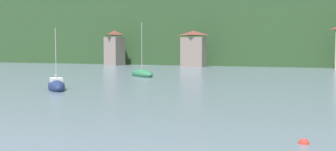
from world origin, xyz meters
name	(u,v)px	position (x,y,z in m)	size (l,w,h in m)	color
wooded_hillside	(275,33)	(-9.67, 152.15, 9.22)	(352.00, 62.87, 40.27)	#2D4C28
shore_building_west	(115,48)	(-43.83, 111.10, 4.36)	(3.73, 4.95, 8.98)	gray
shore_building_westcentral	(193,49)	(-21.92, 110.29, 4.08)	(5.56, 3.25, 8.39)	gray
sailboat_far_0	(142,74)	(-17.44, 76.59, 0.33)	(6.27, 5.73, 8.29)	#2D754C
sailboat_mid_8	(56,86)	(-15.82, 56.04, 0.36)	(4.89, 4.87, 6.34)	navy
mooring_buoy_mid	(304,144)	(7.85, 43.19, 0.00)	(0.43, 0.43, 0.43)	red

